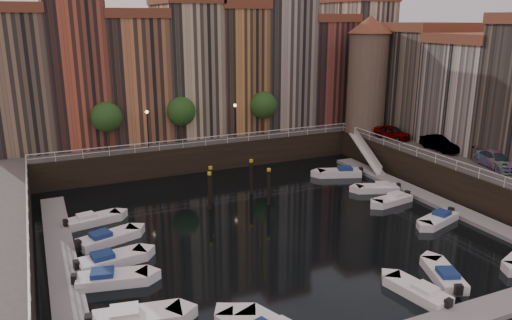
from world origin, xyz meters
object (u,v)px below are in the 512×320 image
gangway (366,151)px  boat_left_1 (111,279)px  boat_left_0 (135,319)px  boat_left_2 (110,260)px  car_a (392,133)px  mooring_pilings (235,185)px  car_b (441,144)px  corner_tower (368,73)px  car_c (497,161)px

gangway → boat_left_1: 33.98m
gangway → boat_left_0: gangway is taller
gangway → boat_left_2: (-30.24, -12.01, -1.54)m
gangway → car_a: size_ratio=1.88×
boat_left_2 → mooring_pilings: bearing=24.3°
boat_left_0 → car_b: (34.69, 13.35, 3.38)m
corner_tower → boat_left_2: (-33.14, -16.51, -9.82)m
car_a → car_b: car_b is taller
corner_tower → car_a: bearing=-84.2°
boat_left_2 → car_b: car_b is taller
boat_left_2 → car_b: size_ratio=1.04×
boat_left_2 → car_a: car_a is taller
boat_left_1 → car_b: size_ratio=1.02×
boat_left_1 → car_c: size_ratio=0.92×
corner_tower → boat_left_1: 39.83m
boat_left_2 → car_c: car_c is taller
boat_left_1 → mooring_pilings: bearing=51.2°
corner_tower → mooring_pilings: corner_tower is taller
car_a → car_c: 13.32m
car_b → car_c: (0.11, -6.91, -0.02)m
boat_left_1 → car_a: 37.11m
corner_tower → car_c: size_ratio=2.62×
boat_left_0 → boat_left_2: size_ratio=1.08×
boat_left_0 → boat_left_1: bearing=106.0°
boat_left_1 → car_b: bearing=25.4°
car_b → car_c: 6.91m
gangway → mooring_pilings: size_ratio=1.48×
mooring_pilings → corner_tower: bearing=23.0°
gangway → mooring_pilings: bearing=-166.5°
car_a → car_c: bearing=-96.7°
gangway → boat_left_0: (-30.07, -19.82, -1.51)m
boat_left_1 → car_c: 35.53m
gangway → boat_left_0: 36.04m
corner_tower → boat_left_2: size_ratio=2.80×
gangway → car_b: car_b is taller
corner_tower → car_b: 12.82m
mooring_pilings → car_a: bearing=11.0°
gangway → car_b: size_ratio=1.75×
boat_left_0 → corner_tower: bearing=46.4°
mooring_pilings → boat_left_0: size_ratio=1.05×
boat_left_2 → car_c: 35.16m
boat_left_2 → car_c: size_ratio=0.94×
corner_tower → mooring_pilings: (-20.62, -8.75, -8.54)m
boat_left_1 → car_c: (35.34, 1.28, 3.40)m
mooring_pilings → boat_left_0: (-12.35, -15.57, -1.25)m
mooring_pilings → car_c: 24.34m
boat_left_1 → car_b: 36.33m
gangway → car_a: (3.37, -0.14, 1.84)m
gangway → boat_left_1: size_ratio=1.71×
corner_tower → boat_left_1: size_ratio=2.84×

